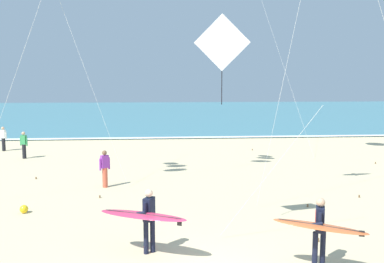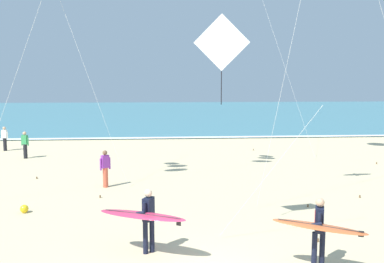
% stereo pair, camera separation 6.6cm
% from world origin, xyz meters
% --- Properties ---
extents(ocean_water, '(160.00, 60.00, 0.08)m').
position_xyz_m(ocean_water, '(0.00, 53.84, 0.04)').
color(ocean_water, teal).
rests_on(ocean_water, ground).
extents(shoreline_foam, '(160.00, 0.86, 0.01)m').
position_xyz_m(shoreline_foam, '(0.00, 24.14, 0.09)').
color(shoreline_foam, white).
rests_on(shoreline_foam, ocean_water).
extents(surfer_lead, '(2.40, 1.54, 1.71)m').
position_xyz_m(surfer_lead, '(-1.17, 1.76, 1.05)').
color(surfer_lead, black).
rests_on(surfer_lead, ground).
extents(surfer_trailing, '(2.18, 1.23, 1.71)m').
position_xyz_m(surfer_trailing, '(2.95, 0.63, 1.04)').
color(surfer_trailing, black).
rests_on(surfer_trailing, ground).
extents(kite_diamond_ivory_low, '(3.48, 0.63, 6.27)m').
position_xyz_m(kite_diamond_ivory_low, '(0.95, 2.76, 5.39)').
color(kite_diamond_ivory_low, white).
rests_on(kite_diamond_ivory_low, ground).
extents(bystander_green_top, '(0.48, 0.28, 1.59)m').
position_xyz_m(bystander_green_top, '(-8.70, 16.12, 0.81)').
color(bystander_green_top, black).
rests_on(bystander_green_top, ground).
extents(bystander_purple_top, '(0.42, 0.33, 1.59)m').
position_xyz_m(bystander_purple_top, '(-3.12, 8.93, 0.81)').
color(bystander_purple_top, '#D8593F').
rests_on(bystander_purple_top, ground).
extents(bystander_white_top, '(0.48, 0.27, 1.59)m').
position_xyz_m(bystander_white_top, '(-10.91, 19.03, 0.81)').
color(bystander_white_top, black).
rests_on(bystander_white_top, ground).
extents(beach_ball, '(0.28, 0.28, 0.28)m').
position_xyz_m(beach_ball, '(-5.44, 5.60, 0.14)').
color(beach_ball, yellow).
rests_on(beach_ball, ground).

